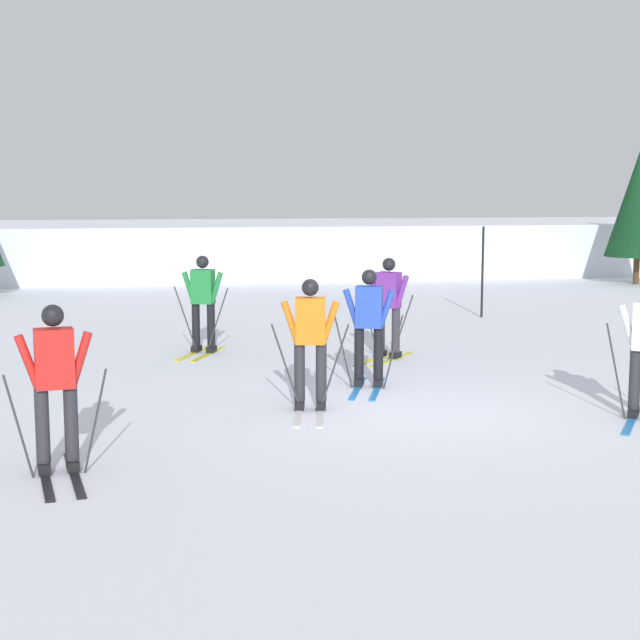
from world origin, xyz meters
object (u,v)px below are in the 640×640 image
at_px(conifer_far_right, 639,202).
at_px(skier_red, 55,379).
at_px(skier_blue, 369,325).
at_px(skier_purple, 389,302).
at_px(skier_orange, 310,337).
at_px(skier_green, 203,301).
at_px(trail_marker_pole, 482,272).

bearing_deg(conifer_far_right, skier_red, -132.83).
xyz_separation_m(skier_blue, conifer_far_right, (11.63, 13.45, 1.59)).
height_order(skier_blue, skier_purple, same).
bearing_deg(conifer_far_right, skier_orange, -130.86).
distance_m(skier_blue, skier_purple, 2.45).
distance_m(skier_green, skier_orange, 4.76).
bearing_deg(skier_red, skier_blue, 40.67).
xyz_separation_m(skier_purple, conifer_far_right, (10.73, 11.16, 1.55)).
xyz_separation_m(skier_purple, skier_orange, (-1.98, -3.53, 0.00)).
relative_size(skier_green, skier_orange, 1.00).
xyz_separation_m(skier_green, skier_purple, (3.06, -1.11, 0.04)).
xyz_separation_m(skier_green, trail_marker_pole, (6.47, 3.63, 0.10)).
distance_m(skier_green, trail_marker_pole, 7.41).
distance_m(skier_purple, conifer_far_right, 15.56).
height_order(trail_marker_pole, conifer_far_right, conifer_far_right).
relative_size(skier_green, trail_marker_pole, 0.84).
bearing_deg(skier_green, skier_orange, -76.85).
height_order(skier_purple, conifer_far_right, conifer_far_right).
height_order(skier_blue, skier_green, same).
relative_size(skier_red, skier_orange, 1.00).
bearing_deg(skier_orange, conifer_far_right, 49.14).
relative_size(skier_purple, skier_orange, 1.00).
distance_m(skier_blue, skier_green, 4.02).
bearing_deg(conifer_far_right, skier_green, -143.90).
distance_m(skier_red, skier_orange, 3.74).
relative_size(skier_blue, skier_red, 1.00).
bearing_deg(skier_green, skier_purple, -19.87).
bearing_deg(trail_marker_pole, conifer_far_right, 41.27).
distance_m(trail_marker_pole, conifer_far_right, 9.86).
bearing_deg(conifer_far_right, trail_marker_pole, -138.73).
xyz_separation_m(skier_purple, trail_marker_pole, (3.41, 4.73, 0.06)).
bearing_deg(skier_blue, skier_purple, 68.46).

